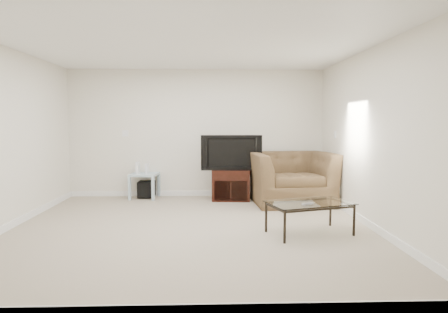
{
  "coord_description": "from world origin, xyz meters",
  "views": [
    {
      "loc": [
        0.28,
        -5.41,
        1.48
      ],
      "look_at": [
        0.5,
        1.2,
        0.9
      ],
      "focal_mm": 32.0,
      "sensor_mm": 36.0,
      "label": 1
    }
  ],
  "objects_px": {
    "tv_stand": "(231,185)",
    "coffee_table": "(309,218)",
    "subwoofer": "(147,189)",
    "side_table": "(145,186)",
    "television": "(231,152)",
    "recliner": "(291,169)"
  },
  "relations": [
    {
      "from": "coffee_table",
      "to": "subwoofer",
      "type": "bearing_deg",
      "value": 134.61
    },
    {
      "from": "recliner",
      "to": "side_table",
      "type": "bearing_deg",
      "value": 163.98
    },
    {
      "from": "side_table",
      "to": "recliner",
      "type": "bearing_deg",
      "value": -11.75
    },
    {
      "from": "subwoofer",
      "to": "recliner",
      "type": "distance_m",
      "value": 2.81
    },
    {
      "from": "recliner",
      "to": "coffee_table",
      "type": "distance_m",
      "value": 2.05
    },
    {
      "from": "tv_stand",
      "to": "recliner",
      "type": "bearing_deg",
      "value": -13.22
    },
    {
      "from": "subwoofer",
      "to": "coffee_table",
      "type": "xyz_separation_m",
      "value": [
        2.55,
        -2.58,
        0.04
      ]
    },
    {
      "from": "subwoofer",
      "to": "recliner",
      "type": "height_order",
      "value": "recliner"
    },
    {
      "from": "tv_stand",
      "to": "coffee_table",
      "type": "xyz_separation_m",
      "value": [
        0.91,
        -2.34,
        -0.08
      ]
    },
    {
      "from": "tv_stand",
      "to": "coffee_table",
      "type": "relative_size",
      "value": 0.65
    },
    {
      "from": "subwoofer",
      "to": "coffee_table",
      "type": "height_order",
      "value": "coffee_table"
    },
    {
      "from": "television",
      "to": "subwoofer",
      "type": "xyz_separation_m",
      "value": [
        -1.63,
        0.28,
        -0.74
      ]
    },
    {
      "from": "tv_stand",
      "to": "side_table",
      "type": "distance_m",
      "value": 1.68
    },
    {
      "from": "side_table",
      "to": "subwoofer",
      "type": "relative_size",
      "value": 1.64
    },
    {
      "from": "television",
      "to": "tv_stand",
      "type": "bearing_deg",
      "value": 85.16
    },
    {
      "from": "side_table",
      "to": "coffee_table",
      "type": "height_order",
      "value": "side_table"
    },
    {
      "from": "tv_stand",
      "to": "television",
      "type": "bearing_deg",
      "value": -90.0
    },
    {
      "from": "television",
      "to": "side_table",
      "type": "distance_m",
      "value": 1.81
    },
    {
      "from": "side_table",
      "to": "recliner",
      "type": "relative_size",
      "value": 0.35
    },
    {
      "from": "tv_stand",
      "to": "subwoofer",
      "type": "height_order",
      "value": "tv_stand"
    },
    {
      "from": "recliner",
      "to": "coffee_table",
      "type": "bearing_deg",
      "value": -98.86
    },
    {
      "from": "side_table",
      "to": "television",
      "type": "bearing_deg",
      "value": -8.84
    }
  ]
}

